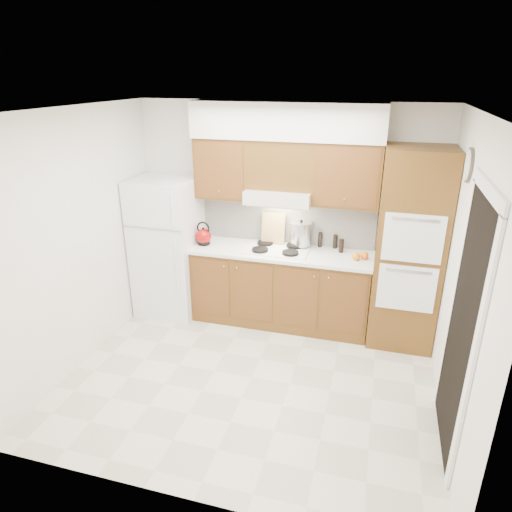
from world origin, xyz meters
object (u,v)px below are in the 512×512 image
(oven_cabinet, at_px, (409,250))
(kettle, at_px, (204,236))
(stock_pot, at_px, (301,234))
(fridge, at_px, (168,247))

(oven_cabinet, bearing_deg, kettle, -179.21)
(kettle, bearing_deg, stock_pot, 28.56)
(fridge, xyz_separation_m, stock_pot, (1.62, 0.25, 0.24))
(fridge, xyz_separation_m, kettle, (0.48, 0.00, 0.19))
(fridge, distance_m, stock_pot, 1.66)
(kettle, distance_m, stock_pot, 1.17)
(fridge, relative_size, kettle, 9.05)
(fridge, bearing_deg, stock_pot, 8.84)
(fridge, distance_m, oven_cabinet, 2.86)
(oven_cabinet, bearing_deg, fridge, -179.30)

